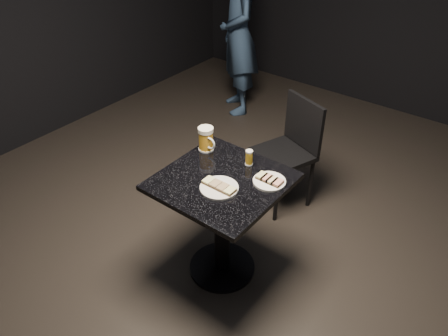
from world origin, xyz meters
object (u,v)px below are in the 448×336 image
at_px(patron, 239,35).
at_px(table, 222,211).
at_px(plate_small, 269,181).
at_px(beer_mug, 206,139).
at_px(chair, 290,147).
at_px(plate_large, 219,188).
at_px(beer_tumbler, 249,158).

height_order(patron, table, patron).
relative_size(plate_small, table, 0.25).
distance_m(patron, table, 2.38).
distance_m(beer_mug, chair, 0.82).
relative_size(table, chair, 0.87).
relative_size(plate_large, chair, 0.25).
distance_m(table, chair, 0.91).
xyz_separation_m(beer_mug, chair, (0.22, 0.72, -0.33)).
distance_m(table, beer_mug, 0.47).
relative_size(plate_large, beer_mug, 1.39).
bearing_deg(plate_large, patron, 123.58).
height_order(beer_mug, chair, beer_mug).
height_order(plate_small, chair, chair).
relative_size(patron, beer_mug, 10.45).
bearing_deg(chair, beer_tumbler, -82.36).
distance_m(beer_tumbler, chair, 0.75).
xyz_separation_m(plate_large, beer_mug, (-0.32, 0.27, 0.07)).
relative_size(patron, beer_tumbler, 16.85).
height_order(patron, beer_tumbler, patron).
bearing_deg(chair, table, -86.38).
height_order(patron, chair, patron).
distance_m(plate_small, patron, 2.39).
bearing_deg(table, beer_mug, 145.19).
bearing_deg(table, plate_small, 31.67).
distance_m(plate_large, table, 0.27).
height_order(plate_small, table, plate_small).
xyz_separation_m(patron, table, (1.31, -1.96, -0.32)).
relative_size(beer_tumbler, chair, 0.11).
height_order(table, beer_mug, beer_mug).
bearing_deg(patron, chair, 0.88).
distance_m(patron, beer_mug, 2.05).
distance_m(plate_small, beer_tumbler, 0.22).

